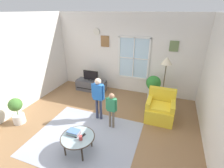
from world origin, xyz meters
TOP-DOWN VIEW (x-y plane):
  - ground_plane at (0.00, 0.00)m, footprint 5.82×6.02m
  - back_wall at (0.01, 2.77)m, footprint 5.22×0.17m
  - side_wall_left at (-2.67, 0.00)m, footprint 0.12×5.42m
  - area_rug at (-0.11, -0.24)m, footprint 2.53×2.16m
  - tv_stand at (-1.18, 2.23)m, footprint 1.16×0.46m
  - television at (-1.18, 2.22)m, footprint 0.59×0.08m
  - armchair at (1.52, 1.23)m, footprint 0.76×0.74m
  - coffee_table at (-0.05, -0.66)m, footprint 0.75×0.75m
  - book_stack at (-0.18, -0.61)m, footprint 0.28×0.19m
  - cup at (0.06, -0.71)m, footprint 0.08×0.08m
  - remote_near_books at (-0.11, -0.65)m, footprint 0.11×0.14m
  - remote_near_cup at (0.04, -0.60)m, footprint 0.08×0.15m
  - person_green_shirt at (0.35, 0.39)m, footprint 0.31×0.14m
  - person_blue_shirt at (-0.13, 0.62)m, footprint 0.38×0.17m
  - potted_plant_by_window at (1.17, 2.21)m, footprint 0.49×0.49m
  - potted_plant_corner at (-2.16, -0.33)m, footprint 0.36×0.36m
  - floor_lamp at (1.51, 1.90)m, footprint 0.32×0.32m

SIDE VIEW (x-z plane):
  - ground_plane at x=0.00m, z-range -0.02..0.00m
  - area_rug at x=-0.11m, z-range 0.00..0.01m
  - tv_stand at x=-1.18m, z-range 0.00..0.42m
  - armchair at x=1.52m, z-range -0.11..0.76m
  - coffee_table at x=-0.05m, z-range 0.18..0.59m
  - remote_near_books at x=-0.11m, z-range 0.41..0.43m
  - remote_near_cup at x=0.04m, z-range 0.41..0.43m
  - potted_plant_corner at x=-2.16m, z-range 0.04..0.80m
  - book_stack at x=-0.18m, z-range 0.41..0.50m
  - cup at x=0.06m, z-range 0.41..0.50m
  - potted_plant_by_window at x=1.17m, z-range 0.12..1.04m
  - television at x=-1.18m, z-range 0.43..0.82m
  - person_green_shirt at x=0.35m, z-range 0.13..1.15m
  - person_blue_shirt at x=-0.13m, z-range 0.16..1.44m
  - floor_lamp at x=1.51m, z-range 0.57..2.25m
  - back_wall at x=0.01m, z-range 0.00..2.87m
  - side_wall_left at x=-2.67m, z-range 0.00..2.87m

